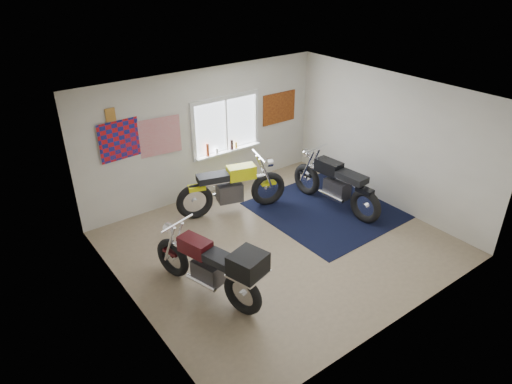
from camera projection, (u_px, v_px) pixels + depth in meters
ground at (280, 244)px, 8.27m from camera, size 5.50×5.50×0.00m
room_shell at (283, 161)px, 7.50m from camera, size 5.50×5.50×5.50m
navy_rug at (326, 210)px, 9.35m from camera, size 2.55×2.65×0.01m
window_assembly at (226, 129)px, 9.64m from camera, size 1.66×0.17×1.26m
oil_bottles at (220, 148)px, 9.64m from camera, size 0.78×0.07×0.28m
flag_display at (110, 115)px, 8.02m from camera, size 1.60×0.10×1.17m
triumph_poster at (279, 108)px, 10.33m from camera, size 0.90×0.03×0.70m
yellow_triumph at (232, 189)px, 9.09m from camera, size 2.24×0.87×1.15m
black_chrome_bike at (335, 185)px, 9.23m from camera, size 0.69×2.25×1.15m
maroon_tourer at (213, 267)px, 6.76m from camera, size 0.97×2.11×1.08m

